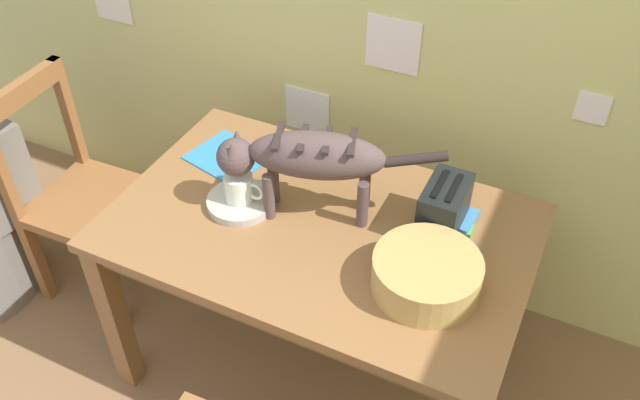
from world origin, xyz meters
name	(u,v)px	position (x,y,z in m)	size (l,w,h in m)	color
dining_table	(320,244)	(-0.03, 1.25, 0.64)	(1.32, 0.83, 0.73)	olive
cat	(305,158)	(-0.09, 1.29, 0.95)	(0.67, 0.28, 0.30)	#52403F
saucer_bowl	(240,202)	(-0.30, 1.22, 0.75)	(0.22, 0.22, 0.03)	#B0AEA4
coffee_mug	(240,188)	(-0.30, 1.22, 0.81)	(0.14, 0.09, 0.09)	white
magazine	(228,157)	(-0.47, 1.42, 0.74)	(0.25, 0.22, 0.01)	#3186CE
book_stack	(450,216)	(0.33, 1.45, 0.75)	(0.17, 0.14, 0.03)	#4AA754
wicker_basket	(426,274)	(0.36, 1.14, 0.79)	(0.31, 0.31, 0.11)	tan
toaster	(444,208)	(0.32, 1.40, 0.82)	(0.12, 0.20, 0.18)	black
wooden_chair_far	(82,196)	(-1.07, 1.26, 0.46)	(0.44, 0.44, 0.93)	brown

